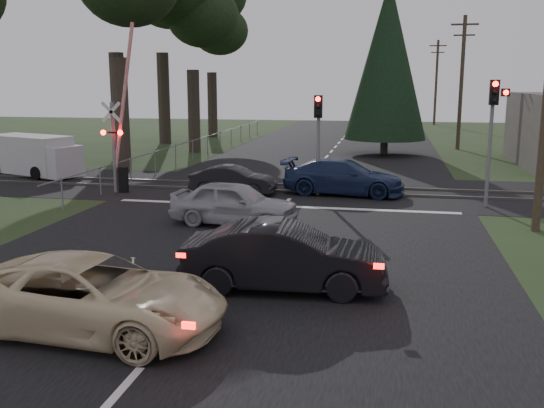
% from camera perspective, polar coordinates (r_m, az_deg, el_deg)
% --- Properties ---
extents(ground, '(120.00, 120.00, 0.00)m').
position_cam_1_polar(ground, '(15.10, -4.46, -6.44)').
color(ground, '#233618').
rests_on(ground, ground).
extents(road, '(14.00, 100.00, 0.01)m').
position_cam_1_polar(road, '(24.59, 1.76, 0.60)').
color(road, black).
rests_on(road, ground).
extents(rail_corridor, '(120.00, 8.00, 0.01)m').
position_cam_1_polar(rail_corridor, '(26.54, 2.46, 1.40)').
color(rail_corridor, black).
rests_on(rail_corridor, ground).
extents(stop_line, '(13.00, 0.35, 0.00)m').
position_cam_1_polar(stop_line, '(22.85, 1.03, -0.22)').
color(stop_line, silver).
rests_on(stop_line, ground).
extents(rail_near, '(120.00, 0.12, 0.10)m').
position_cam_1_polar(rail_near, '(25.75, 2.20, 1.19)').
color(rail_near, '#59544C').
rests_on(rail_near, ground).
extents(rail_far, '(120.00, 0.12, 0.10)m').
position_cam_1_polar(rail_far, '(27.31, 2.72, 1.77)').
color(rail_far, '#59544C').
rests_on(rail_far, ground).
extents(crossing_signal, '(1.62, 0.38, 6.96)m').
position_cam_1_polar(crossing_signal, '(26.26, -14.23, 5.47)').
color(crossing_signal, slate).
rests_on(crossing_signal, ground).
extents(traffic_signal_right, '(0.68, 0.48, 4.70)m').
position_cam_1_polar(traffic_signal_right, '(23.63, 20.13, 7.56)').
color(traffic_signal_right, slate).
rests_on(traffic_signal_right, ground).
extents(traffic_signal_center, '(0.32, 0.48, 4.10)m').
position_cam_1_polar(traffic_signal_center, '(24.75, 4.36, 7.18)').
color(traffic_signal_center, slate).
rests_on(traffic_signal_center, ground).
extents(utility_pole_mid, '(1.80, 0.26, 9.00)m').
position_cam_1_polar(utility_pole_mid, '(44.08, 17.41, 11.05)').
color(utility_pole_mid, '#4C3D2D').
rests_on(utility_pole_mid, ground).
extents(utility_pole_far, '(1.80, 0.26, 9.00)m').
position_cam_1_polar(utility_pole_far, '(68.99, 15.20, 11.13)').
color(utility_pole_far, '#4C3D2D').
rests_on(utility_pole_far, ground).
extents(euc_tree_c, '(6.00, 6.00, 13.20)m').
position_cam_1_polar(euc_tree_c, '(41.21, -7.62, 18.14)').
color(euc_tree_c, '#473D33').
rests_on(euc_tree_c, ground).
extents(euc_tree_e, '(6.00, 6.00, 13.20)m').
position_cam_1_polar(euc_tree_e, '(52.25, -5.78, 16.74)').
color(euc_tree_e, '#473D33').
rests_on(euc_tree_e, ground).
extents(conifer_tree, '(5.20, 5.20, 11.00)m').
position_cam_1_polar(conifer_tree, '(39.86, 10.79, 13.20)').
color(conifer_tree, '#473D33').
rests_on(conifer_tree, ground).
extents(fence_left, '(0.10, 36.00, 1.20)m').
position_cam_1_polar(fence_left, '(38.45, -6.73, 4.45)').
color(fence_left, slate).
rests_on(fence_left, ground).
extents(cream_coupe, '(5.27, 2.72, 1.42)m').
position_cam_1_polar(cream_coupe, '(11.92, -16.64, -8.25)').
color(cream_coupe, beige).
rests_on(cream_coupe, ground).
extents(dark_hatchback, '(4.68, 1.89, 1.51)m').
position_cam_1_polar(dark_hatchback, '(13.67, 1.16, -5.03)').
color(dark_hatchback, black).
rests_on(dark_hatchback, ground).
extents(silver_car, '(4.37, 2.12, 1.44)m').
position_cam_1_polar(silver_car, '(19.86, -3.55, 0.06)').
color(silver_car, '#A1A3A9').
rests_on(silver_car, ground).
extents(blue_sedan, '(5.21, 2.55, 1.46)m').
position_cam_1_polar(blue_sedan, '(25.40, 6.74, 2.53)').
color(blue_sedan, '#19264B').
rests_on(blue_sedan, ground).
extents(dark_car_far, '(3.60, 1.34, 1.18)m').
position_cam_1_polar(dark_car_far, '(25.37, -3.67, 2.25)').
color(dark_car_far, black).
rests_on(dark_car_far, ground).
extents(white_van, '(5.43, 3.39, 2.00)m').
position_cam_1_polar(white_van, '(32.47, -21.36, 4.26)').
color(white_van, silver).
rests_on(white_van, ground).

